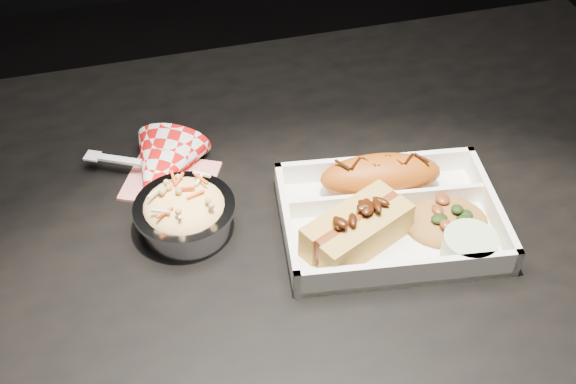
# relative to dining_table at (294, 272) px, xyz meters

# --- Properties ---
(dining_table) EXTENTS (1.20, 0.80, 0.75)m
(dining_table) POSITION_rel_dining_table_xyz_m (0.00, 0.00, 0.00)
(dining_table) COLOR black
(dining_table) RESTS_ON ground
(food_tray) EXTENTS (0.27, 0.21, 0.04)m
(food_tray) POSITION_rel_dining_table_xyz_m (0.11, -0.04, 0.10)
(food_tray) COLOR white
(food_tray) RESTS_ON dining_table
(fried_pastry) EXTENTS (0.15, 0.08, 0.05)m
(fried_pastry) POSITION_rel_dining_table_xyz_m (0.11, 0.02, 0.12)
(fried_pastry) COLOR #AC4F11
(fried_pastry) RESTS_ON food_tray
(hotdog) EXTENTS (0.14, 0.11, 0.06)m
(hotdog) POSITION_rel_dining_table_xyz_m (0.06, -0.06, 0.12)
(hotdog) COLOR gold
(hotdog) RESTS_ON food_tray
(fried_rice_mound) EXTENTS (0.11, 0.09, 0.03)m
(fried_rice_mound) POSITION_rel_dining_table_xyz_m (0.17, -0.06, 0.11)
(fried_rice_mound) COLOR #A56C2F
(fried_rice_mound) RESTS_ON food_tray
(cupcake_liner) EXTENTS (0.06, 0.06, 0.03)m
(cupcake_liner) POSITION_rel_dining_table_xyz_m (0.17, -0.11, 0.11)
(cupcake_liner) COLOR #B7CE9B
(cupcake_liner) RESTS_ON food_tray
(foil_coleslaw_cup) EXTENTS (0.12, 0.12, 0.06)m
(foil_coleslaw_cup) POSITION_rel_dining_table_xyz_m (-0.12, 0.02, 0.12)
(foil_coleslaw_cup) COLOR silver
(foil_coleslaw_cup) RESTS_ON dining_table
(napkin_fork) EXTENTS (0.17, 0.15, 0.10)m
(napkin_fork) POSITION_rel_dining_table_xyz_m (-0.14, 0.12, 0.11)
(napkin_fork) COLOR red
(napkin_fork) RESTS_ON dining_table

